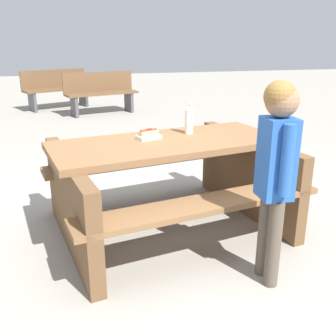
{
  "coord_description": "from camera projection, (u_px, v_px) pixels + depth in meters",
  "views": [
    {
      "loc": [
        0.74,
        2.81,
        1.5
      ],
      "look_at": [
        0.0,
        0.0,
        0.52
      ],
      "focal_mm": 41.24,
      "sensor_mm": 36.0,
      "label": 1
    }
  ],
  "objects": [
    {
      "name": "child_in_coat",
      "position": [
        276.0,
        159.0,
        2.28
      ],
      "size": [
        0.2,
        0.32,
        1.29
      ],
      "color": "brown",
      "rests_on": "ground"
    },
    {
      "name": "soda_bottle",
      "position": [
        189.0,
        119.0,
        3.18
      ],
      "size": [
        0.07,
        0.07,
        0.26
      ],
      "color": "silver",
      "rests_on": "picnic_table"
    },
    {
      "name": "park_bench_mid",
      "position": [
        57.0,
        88.0,
        8.63
      ],
      "size": [
        1.53,
        0.97,
        0.85
      ],
      "color": "brown",
      "rests_on": "ground"
    },
    {
      "name": "ground_plane",
      "position": [
        168.0,
        227.0,
        3.23
      ],
      "size": [
        30.0,
        30.0,
        0.0
      ],
      "primitive_type": "plane",
      "color": "gray",
      "rests_on": "ground"
    },
    {
      "name": "hotdog_tray",
      "position": [
        149.0,
        135.0,
        3.04
      ],
      "size": [
        0.2,
        0.16,
        0.08
      ],
      "color": "white",
      "rests_on": "picnic_table"
    },
    {
      "name": "picnic_table",
      "position": [
        168.0,
        177.0,
        3.09
      ],
      "size": [
        2.02,
        1.7,
        0.75
      ],
      "color": "brown",
      "rests_on": "ground"
    },
    {
      "name": "park_bench_near",
      "position": [
        101.0,
        92.0,
        8.01
      ],
      "size": [
        1.55,
        0.78,
        0.85
      ],
      "color": "brown",
      "rests_on": "ground"
    }
  ]
}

